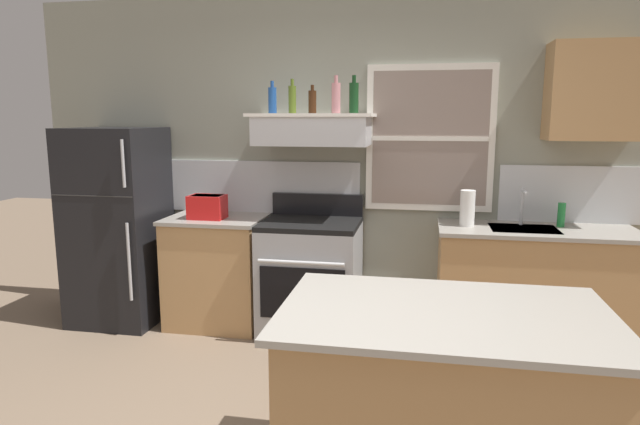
{
  "coord_description": "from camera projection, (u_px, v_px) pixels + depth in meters",
  "views": [
    {
      "loc": [
        0.61,
        -2.28,
        1.72
      ],
      "look_at": [
        -0.05,
        1.2,
        1.1
      ],
      "focal_mm": 30.8,
      "sensor_mm": 36.0,
      "label": 1
    }
  ],
  "objects": [
    {
      "name": "kitchen_island",
      "position": [
        441.0,
        409.0,
        2.4
      ],
      "size": [
        1.4,
        0.9,
        0.91
      ],
      "color": "tan",
      "rests_on": "ground_plane"
    },
    {
      "name": "counter_left_of_stove",
      "position": [
        218.0,
        270.0,
        4.57
      ],
      "size": [
        0.79,
        0.63,
        0.91
      ],
      "color": "tan",
      "rests_on": "ground_plane"
    },
    {
      "name": "counter_right_with_sink",
      "position": [
        534.0,
        287.0,
        4.11
      ],
      "size": [
        1.43,
        0.63,
        0.91
      ],
      "color": "tan",
      "rests_on": "ground_plane"
    },
    {
      "name": "upper_cabinet_right",
      "position": [
        595.0,
        91.0,
        3.94
      ],
      "size": [
        0.64,
        0.32,
        0.7
      ],
      "color": "tan"
    },
    {
      "name": "bottle_dark_green_wine",
      "position": [
        354.0,
        97.0,
        4.13
      ],
      "size": [
        0.07,
        0.07,
        0.28
      ],
      "color": "#143819",
      "rests_on": "range_hood_shelf"
    },
    {
      "name": "toaster",
      "position": [
        207.0,
        206.0,
        4.41
      ],
      "size": [
        0.3,
        0.2,
        0.19
      ],
      "color": "red",
      "rests_on": "counter_left_of_stove"
    },
    {
      "name": "dish_soap_bottle",
      "position": [
        561.0,
        215.0,
        4.08
      ],
      "size": [
        0.06,
        0.06,
        0.18
      ],
      "primitive_type": "cylinder",
      "color": "#268C3F",
      "rests_on": "counter_right_with_sink"
    },
    {
      "name": "bottle_brown_stout",
      "position": [
        312.0,
        101.0,
        4.25
      ],
      "size": [
        0.06,
        0.06,
        0.22
      ],
      "color": "#381E0F",
      "rests_on": "range_hood_shelf"
    },
    {
      "name": "sink_faucet",
      "position": [
        523.0,
        203.0,
        4.12
      ],
      "size": [
        0.03,
        0.17,
        0.28
      ],
      "color": "silver",
      "rests_on": "counter_right_with_sink"
    },
    {
      "name": "stove_range",
      "position": [
        311.0,
        276.0,
        4.39
      ],
      "size": [
        0.76,
        0.69,
        1.09
      ],
      "color": "#9EA0A5",
      "rests_on": "ground_plane"
    },
    {
      "name": "bottle_blue_liqueur",
      "position": [
        272.0,
        100.0,
        4.35
      ],
      "size": [
        0.07,
        0.07,
        0.25
      ],
      "color": "#1E478C",
      "rests_on": "range_hood_shelf"
    },
    {
      "name": "refrigerator",
      "position": [
        118.0,
        226.0,
        4.6
      ],
      "size": [
        0.7,
        0.72,
        1.63
      ],
      "color": "black",
      "rests_on": "ground_plane"
    },
    {
      "name": "bottle_rose_pink",
      "position": [
        336.0,
        98.0,
        4.27
      ],
      "size": [
        0.07,
        0.07,
        0.29
      ],
      "color": "#C67F84",
      "rests_on": "range_hood_shelf"
    },
    {
      "name": "paper_towel_roll",
      "position": [
        467.0,
        208.0,
        4.1
      ],
      "size": [
        0.11,
        0.11,
        0.27
      ],
      "primitive_type": "cylinder",
      "color": "white",
      "rests_on": "counter_right_with_sink"
    },
    {
      "name": "back_wall",
      "position": [
        353.0,
        162.0,
        4.53
      ],
      "size": [
        5.4,
        0.11,
        2.7
      ],
      "color": "gray",
      "rests_on": "ground_plane"
    },
    {
      "name": "bottle_olive_oil_square",
      "position": [
        292.0,
        99.0,
        4.24
      ],
      "size": [
        0.06,
        0.06,
        0.26
      ],
      "color": "#4C601E",
      "rests_on": "range_hood_shelf"
    },
    {
      "name": "range_hood_shelf",
      "position": [
        313.0,
        129.0,
        4.28
      ],
      "size": [
        0.96,
        0.52,
        0.24
      ],
      "color": "silver"
    }
  ]
}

